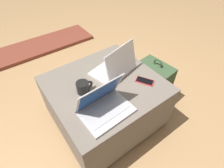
{
  "coord_description": "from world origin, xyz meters",
  "views": [
    {
      "loc": [
        -0.53,
        -0.83,
        1.43
      ],
      "look_at": [
        -0.01,
        -0.11,
        0.55
      ],
      "focal_mm": 28.0,
      "sensor_mm": 36.0,
      "label": 1
    }
  ],
  "objects_px": {
    "backpack": "(154,82)",
    "coffee_mug": "(83,87)",
    "laptop_near": "(104,105)",
    "laptop_far": "(115,68)",
    "cell_phone": "(145,81)"
  },
  "relations": [
    {
      "from": "laptop_near",
      "to": "laptop_far",
      "type": "xyz_separation_m",
      "value": [
        0.29,
        0.27,
        0.0
      ]
    },
    {
      "from": "laptop_near",
      "to": "coffee_mug",
      "type": "distance_m",
      "value": 0.24
    },
    {
      "from": "laptop_far",
      "to": "cell_phone",
      "type": "relative_size",
      "value": 2.45
    },
    {
      "from": "laptop_far",
      "to": "backpack",
      "type": "distance_m",
      "value": 0.55
    },
    {
      "from": "cell_phone",
      "to": "backpack",
      "type": "distance_m",
      "value": 0.44
    },
    {
      "from": "backpack",
      "to": "coffee_mug",
      "type": "bearing_deg",
      "value": 79.78
    },
    {
      "from": "laptop_near",
      "to": "backpack",
      "type": "height_order",
      "value": "laptop_near"
    },
    {
      "from": "laptop_near",
      "to": "cell_phone",
      "type": "height_order",
      "value": "laptop_near"
    },
    {
      "from": "laptop_near",
      "to": "coffee_mug",
      "type": "bearing_deg",
      "value": 93.26
    },
    {
      "from": "laptop_near",
      "to": "laptop_far",
      "type": "relative_size",
      "value": 0.91
    },
    {
      "from": "laptop_far",
      "to": "coffee_mug",
      "type": "xyz_separation_m",
      "value": [
        -0.32,
        -0.03,
        -0.01
      ]
    },
    {
      "from": "cell_phone",
      "to": "backpack",
      "type": "bearing_deg",
      "value": -7.25
    },
    {
      "from": "laptop_near",
      "to": "coffee_mug",
      "type": "xyz_separation_m",
      "value": [
        -0.02,
        0.23,
        -0.0
      ]
    },
    {
      "from": "backpack",
      "to": "coffee_mug",
      "type": "height_order",
      "value": "coffee_mug"
    },
    {
      "from": "backpack",
      "to": "coffee_mug",
      "type": "distance_m",
      "value": 0.82
    }
  ]
}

